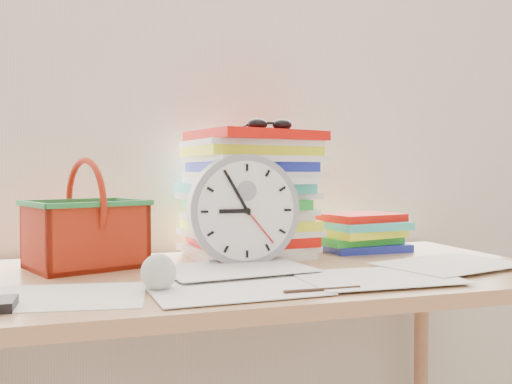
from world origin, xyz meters
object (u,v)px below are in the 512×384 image
object	(u,v)px
desk	(254,303)
basket	(85,214)
paper_stack	(249,194)
book_stack	(360,232)
clock	(243,210)

from	to	relation	value
desk	basket	size ratio (longest dim) A/B	5.51
paper_stack	basket	xyz separation A→B (m)	(-0.42, -0.06, -0.04)
book_stack	basket	bearing A→B (deg)	-176.14
paper_stack	basket	distance (m)	0.43
desk	book_stack	bearing A→B (deg)	28.64
clock	book_stack	xyz separation A→B (m)	(0.39, 0.14, -0.08)
desk	basket	xyz separation A→B (m)	(-0.37, 0.16, 0.20)
book_stack	desk	bearing A→B (deg)	-151.36
clock	basket	size ratio (longest dim) A/B	1.06
desk	clock	world-z (taller)	clock
paper_stack	book_stack	distance (m)	0.35
desk	book_stack	xyz separation A→B (m)	(0.38, 0.21, 0.13)
desk	paper_stack	distance (m)	0.33
desk	book_stack	distance (m)	0.46
desk	paper_stack	world-z (taller)	paper_stack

